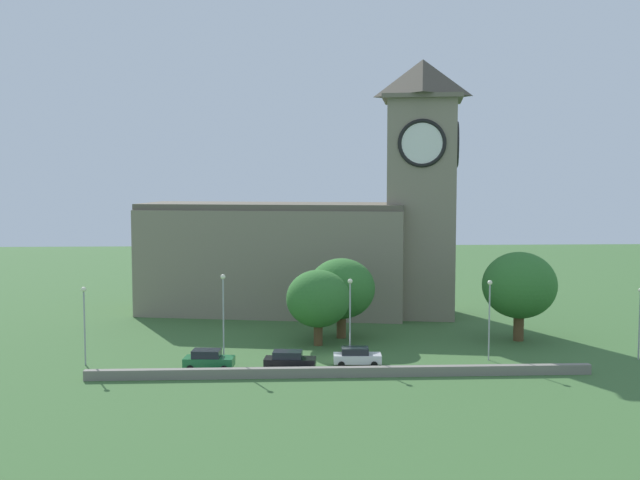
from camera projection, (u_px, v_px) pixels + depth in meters
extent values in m
plane|color=#3D6633|center=(327.00, 327.00, 83.93)|extent=(200.00, 200.00, 0.00)
cube|color=gray|center=(274.00, 261.00, 93.06)|extent=(33.15, 17.14, 12.60)
cube|color=#5C5547|center=(274.00, 206.00, 92.51)|extent=(32.98, 16.23, 0.70)
cube|color=gray|center=(421.00, 209.00, 90.15)|extent=(9.10, 9.10, 25.28)
cube|color=#675F4F|center=(423.00, 99.00, 89.09)|extent=(10.55, 10.55, 0.50)
pyramid|color=#484338|center=(423.00, 78.00, 88.89)|extent=(9.55, 9.55, 4.29)
cylinder|color=white|center=(422.00, 143.00, 85.62)|extent=(4.93, 1.03, 4.99)
torus|color=black|center=(422.00, 143.00, 85.62)|extent=(5.43, 1.44, 5.44)
cylinder|color=white|center=(456.00, 144.00, 88.99)|extent=(1.03, 4.93, 4.99)
torus|color=black|center=(456.00, 144.00, 88.99)|extent=(1.44, 5.43, 5.44)
cube|color=gray|center=(341.00, 372.00, 63.16)|extent=(41.88, 0.70, 0.82)
cube|color=#1E6B38|center=(209.00, 362.00, 65.32)|extent=(4.38, 2.29, 0.81)
cube|color=#1E232B|center=(207.00, 353.00, 65.27)|extent=(2.51, 1.89, 0.64)
cylinder|color=black|center=(228.00, 364.00, 66.23)|extent=(0.68, 0.40, 0.65)
cylinder|color=black|center=(224.00, 369.00, 64.34)|extent=(0.68, 0.40, 0.65)
cylinder|color=black|center=(195.00, 364.00, 66.36)|extent=(0.68, 0.40, 0.65)
cylinder|color=black|center=(190.00, 369.00, 64.48)|extent=(0.68, 0.40, 0.65)
cube|color=black|center=(290.00, 362.00, 65.40)|extent=(4.54, 2.27, 0.75)
cube|color=#1E232B|center=(288.00, 354.00, 65.36)|extent=(2.60, 1.85, 0.59)
cylinder|color=black|center=(308.00, 364.00, 66.25)|extent=(0.63, 0.39, 0.60)
cylinder|color=black|center=(307.00, 369.00, 64.44)|extent=(0.63, 0.39, 0.60)
cylinder|color=black|center=(274.00, 364.00, 66.42)|extent=(0.63, 0.39, 0.60)
cylinder|color=black|center=(272.00, 369.00, 64.61)|extent=(0.63, 0.39, 0.60)
cube|color=silver|center=(357.00, 358.00, 66.82)|extent=(4.22, 1.91, 0.75)
cube|color=#1E232B|center=(355.00, 351.00, 66.76)|extent=(2.39, 1.62, 0.59)
cylinder|color=black|center=(373.00, 360.00, 67.71)|extent=(0.61, 0.34, 0.60)
cylinder|color=black|center=(374.00, 365.00, 66.00)|extent=(0.61, 0.34, 0.60)
cylinder|color=black|center=(341.00, 360.00, 67.70)|extent=(0.61, 0.34, 0.60)
cylinder|color=black|center=(341.00, 365.00, 65.99)|extent=(0.61, 0.34, 0.60)
cylinder|color=#9EA0A5|center=(85.00, 329.00, 66.89)|extent=(0.14, 0.14, 6.48)
sphere|color=#F4EFCC|center=(84.00, 289.00, 66.60)|extent=(0.44, 0.44, 0.44)
cylinder|color=#9EA0A5|center=(223.00, 321.00, 67.69)|extent=(0.14, 0.14, 7.48)
sphere|color=#F4EFCC|center=(223.00, 277.00, 67.36)|extent=(0.44, 0.44, 0.44)
cylinder|color=#9EA0A5|center=(350.00, 322.00, 68.85)|extent=(0.14, 0.14, 6.93)
sphere|color=#F4EFCC|center=(350.00, 281.00, 68.54)|extent=(0.44, 0.44, 0.44)
cylinder|color=#9EA0A5|center=(489.00, 323.00, 68.63)|extent=(0.14, 0.14, 6.83)
sphere|color=#F4EFCC|center=(490.00, 283.00, 68.33)|extent=(0.44, 0.44, 0.44)
cylinder|color=#9EA0A5|center=(639.00, 326.00, 68.97)|extent=(0.14, 0.14, 6.08)
cylinder|color=brown|center=(519.00, 327.00, 77.08)|extent=(1.04, 1.04, 2.86)
ellipsoid|color=#33702D|center=(519.00, 285.00, 76.73)|extent=(7.42, 7.42, 6.67)
cylinder|color=brown|center=(341.00, 326.00, 78.40)|extent=(0.96, 0.96, 2.54)
ellipsoid|color=#33702D|center=(341.00, 288.00, 78.08)|extent=(6.87, 6.87, 6.18)
cylinder|color=brown|center=(318.00, 334.00, 74.97)|extent=(0.88, 0.88, 2.28)
ellipsoid|color=#33702D|center=(318.00, 299.00, 74.69)|extent=(6.25, 6.25, 5.63)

